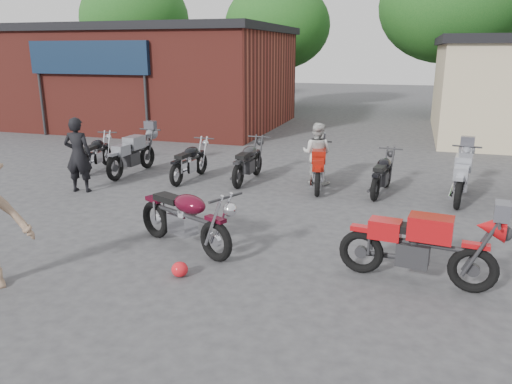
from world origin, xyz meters
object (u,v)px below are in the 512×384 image
(person_light, at_px, (317,153))
(sportbike, at_px, (420,243))
(person_dark, at_px, (78,155))
(row_bike_6, at_px, (462,174))
(row_bike_0, at_px, (96,151))
(vintage_motorcycle, at_px, (185,214))
(row_bike_5, at_px, (383,172))
(helmet, at_px, (180,269))
(row_bike_2, at_px, (190,159))
(row_bike_3, at_px, (248,159))
(row_bike_4, at_px, (318,166))
(row_bike_1, at_px, (132,152))

(person_light, bearing_deg, sportbike, 123.05)
(person_dark, bearing_deg, row_bike_6, -178.00)
(sportbike, relative_size, row_bike_0, 1.17)
(vintage_motorcycle, xyz_separation_m, row_bike_5, (2.94, 4.51, -0.10))
(row_bike_6, bearing_deg, person_dark, 110.91)
(sportbike, distance_m, helmet, 3.52)
(sportbike, relative_size, person_dark, 1.21)
(person_light, distance_m, row_bike_6, 3.42)
(row_bike_2, relative_size, row_bike_6, 0.90)
(row_bike_2, xyz_separation_m, row_bike_3, (1.50, 0.30, 0.03))
(helmet, relative_size, row_bike_6, 0.12)
(row_bike_0, xyz_separation_m, row_bike_4, (6.31, -0.05, 0.03))
(row_bike_0, xyz_separation_m, row_bike_5, (7.83, -0.07, -0.00))
(person_dark, height_order, row_bike_6, person_dark)
(sportbike, xyz_separation_m, helmet, (-3.38, -0.84, -0.51))
(row_bike_4, bearing_deg, row_bike_6, -99.87)
(row_bike_4, distance_m, row_bike_5, 1.52)
(helmet, bearing_deg, row_bike_2, 112.98)
(helmet, height_order, row_bike_0, row_bike_0)
(row_bike_1, bearing_deg, row_bike_2, -90.87)
(vintage_motorcycle, relative_size, person_dark, 1.22)
(person_dark, xyz_separation_m, row_bike_2, (2.03, 1.81, -0.35))
(person_light, height_order, row_bike_0, person_light)
(person_dark, relative_size, row_bike_2, 0.95)
(vintage_motorcycle, distance_m, row_bike_5, 5.39)
(vintage_motorcycle, bearing_deg, row_bike_2, 138.48)
(person_dark, bearing_deg, row_bike_0, -75.82)
(vintage_motorcycle, relative_size, helmet, 8.63)
(sportbike, distance_m, row_bike_2, 7.25)
(row_bike_3, distance_m, row_bike_6, 5.09)
(vintage_motorcycle, relative_size, row_bike_6, 1.05)
(row_bike_3, bearing_deg, person_light, -78.57)
(row_bike_1, bearing_deg, vintage_motorcycle, -137.60)
(person_dark, relative_size, row_bike_6, 0.86)
(row_bike_2, bearing_deg, person_light, -75.77)
(row_bike_5, bearing_deg, row_bike_1, 98.73)
(row_bike_6, bearing_deg, sportbike, 176.90)
(vintage_motorcycle, distance_m, row_bike_4, 4.76)
(row_bike_1, bearing_deg, row_bike_4, -86.31)
(row_bike_0, distance_m, row_bike_4, 6.31)
(row_bike_3, relative_size, row_bike_6, 0.95)
(person_dark, height_order, row_bike_0, person_dark)
(person_light, xyz_separation_m, row_bike_6, (3.38, -0.46, -0.17))
(sportbike, xyz_separation_m, row_bike_1, (-7.42, 4.65, -0.01))
(row_bike_1, bearing_deg, sportbike, -119.01)
(vintage_motorcycle, distance_m, row_bike_2, 4.77)
(sportbike, height_order, helmet, sportbike)
(person_light, relative_size, row_bike_6, 0.75)
(helmet, relative_size, row_bike_3, 0.13)
(row_bike_2, distance_m, row_bike_4, 3.34)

